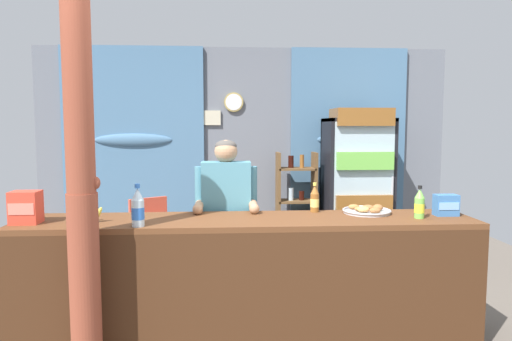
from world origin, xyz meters
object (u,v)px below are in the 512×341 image
object	(u,v)px
timber_post	(82,201)
plastic_lawn_chair	(153,234)
soda_bottle_iced_tea	(315,199)
snack_box_crackers	(26,207)
drink_fridge	(358,179)
pastry_tray	(367,210)
snack_box_biscuit	(446,205)
shopkeeper	(226,207)
banana_bunch	(85,214)
stall_counter	(249,270)
bottle_shelf_rack	(296,204)
soda_bottle_lime_soda	(419,204)
soda_bottle_water	(138,208)

from	to	relation	value
timber_post	plastic_lawn_chair	size ratio (longest dim) A/B	2.80
soda_bottle_iced_tea	snack_box_crackers	world-z (taller)	soda_bottle_iced_tea
drink_fridge	plastic_lawn_chair	xyz separation A→B (m)	(-2.32, -0.51, -0.51)
snack_box_crackers	pastry_tray	xyz separation A→B (m)	(2.49, 0.23, -0.09)
timber_post	plastic_lawn_chair	xyz separation A→B (m)	(0.12, 1.92, -0.66)
snack_box_biscuit	shopkeeper	bearing A→B (deg)	165.66
snack_box_biscuit	pastry_tray	bearing A→B (deg)	166.79
snack_box_crackers	snack_box_biscuit	distance (m)	3.06
banana_bunch	soda_bottle_iced_tea	bearing A→B (deg)	9.87
stall_counter	bottle_shelf_rack	world-z (taller)	bottle_shelf_rack
stall_counter	soda_bottle_iced_tea	world-z (taller)	soda_bottle_iced_tea
plastic_lawn_chair	shopkeeper	bearing A→B (deg)	-52.73
snack_box_crackers	pastry_tray	distance (m)	2.50
pastry_tray	banana_bunch	xyz separation A→B (m)	(-2.09, -0.22, 0.04)
snack_box_crackers	soda_bottle_lime_soda	bearing A→B (deg)	0.16
plastic_lawn_chair	pastry_tray	distance (m)	2.33
bottle_shelf_rack	soda_bottle_lime_soda	xyz separation A→B (m)	(0.59, -2.17, 0.36)
stall_counter	shopkeeper	size ratio (longest dim) A/B	2.22
stall_counter	shopkeeper	distance (m)	0.69
drink_fridge	bottle_shelf_rack	distance (m)	0.79
pastry_tray	timber_post	bearing A→B (deg)	-162.76
soda_bottle_iced_tea	timber_post	bearing A→B (deg)	-156.37
soda_bottle_lime_soda	banana_bunch	distance (m)	2.42
stall_counter	snack_box_crackers	xyz separation A→B (m)	(-1.55, 0.04, 0.47)
shopkeeper	banana_bunch	xyz separation A→B (m)	(-0.99, -0.51, 0.05)
soda_bottle_lime_soda	shopkeeper	bearing A→B (deg)	160.23
drink_fridge	soda_bottle_iced_tea	bearing A→B (deg)	-115.98
timber_post	shopkeeper	world-z (taller)	timber_post
shopkeeper	snack_box_biscuit	xyz separation A→B (m)	(1.67, -0.43, 0.07)
timber_post	soda_bottle_iced_tea	size ratio (longest dim) A/B	10.29
timber_post	soda_bottle_lime_soda	bearing A→B (deg)	9.72
stall_counter	snack_box_biscuit	bearing A→B (deg)	5.17
pastry_tray	banana_bunch	size ratio (longest dim) A/B	1.37
timber_post	soda_bottle_iced_tea	world-z (taller)	timber_post
drink_fridge	bottle_shelf_rack	bearing A→B (deg)	169.50
timber_post	banana_bunch	xyz separation A→B (m)	(-0.11, 0.40, -0.15)
bottle_shelf_rack	snack_box_biscuit	bearing A→B (deg)	-68.18
banana_bunch	pastry_tray	bearing A→B (deg)	5.90
soda_bottle_iced_tea	banana_bunch	distance (m)	1.72
soda_bottle_water	banana_bunch	bearing A→B (deg)	158.05
bottle_shelf_rack	banana_bunch	distance (m)	2.85
soda_bottle_water	banana_bunch	size ratio (longest dim) A/B	1.06
stall_counter	soda_bottle_lime_soda	size ratio (longest dim) A/B	13.74
timber_post	soda_bottle_iced_tea	bearing A→B (deg)	23.63
plastic_lawn_chair	shopkeeper	size ratio (longest dim) A/B	0.57
snack_box_crackers	stall_counter	bearing A→B (deg)	-1.58
soda_bottle_water	snack_box_biscuit	distance (m)	2.28
timber_post	bottle_shelf_rack	distance (m)	3.12
stall_counter	soda_bottle_iced_tea	xyz separation A→B (m)	(0.54, 0.35, 0.45)
drink_fridge	pastry_tray	size ratio (longest dim) A/B	4.87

